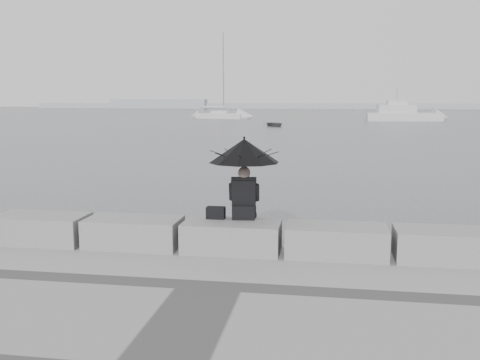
% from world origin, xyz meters
% --- Properties ---
extents(ground, '(360.00, 360.00, 0.00)m').
position_xyz_m(ground, '(0.00, 0.00, 0.00)').
color(ground, '#434547').
rests_on(ground, ground).
extents(stone_block_far_left, '(1.60, 0.80, 0.50)m').
position_xyz_m(stone_block_far_left, '(-3.40, -0.45, 0.75)').
color(stone_block_far_left, gray).
rests_on(stone_block_far_left, promenade).
extents(stone_block_left, '(1.60, 0.80, 0.50)m').
position_xyz_m(stone_block_left, '(-1.70, -0.45, 0.75)').
color(stone_block_left, gray).
rests_on(stone_block_left, promenade).
extents(stone_block_centre, '(1.60, 0.80, 0.50)m').
position_xyz_m(stone_block_centre, '(0.00, -0.45, 0.75)').
color(stone_block_centre, gray).
rests_on(stone_block_centre, promenade).
extents(stone_block_right, '(1.60, 0.80, 0.50)m').
position_xyz_m(stone_block_right, '(1.70, -0.45, 0.75)').
color(stone_block_right, gray).
rests_on(stone_block_right, promenade).
extents(stone_block_far_right, '(1.60, 0.80, 0.50)m').
position_xyz_m(stone_block_far_right, '(3.40, -0.45, 0.75)').
color(stone_block_far_right, gray).
rests_on(stone_block_far_right, promenade).
extents(seated_person, '(1.19, 1.19, 1.39)m').
position_xyz_m(seated_person, '(0.16, -0.14, 2.01)').
color(seated_person, black).
rests_on(seated_person, stone_block_centre).
extents(bag, '(0.31, 0.18, 0.20)m').
position_xyz_m(bag, '(-0.31, -0.24, 1.10)').
color(bag, black).
rests_on(bag, stone_block_centre).
extents(distant_landmass, '(180.00, 8.00, 2.80)m').
position_xyz_m(distant_landmass, '(-8.14, 154.51, 0.90)').
color(distant_landmass, '#A5A8AB').
rests_on(distant_landmass, ground).
extents(sailboat_left, '(7.84, 4.08, 12.90)m').
position_xyz_m(sailboat_left, '(-14.50, 71.79, 0.53)').
color(sailboat_left, silver).
rests_on(sailboat_left, ground).
extents(motor_cruiser, '(10.17, 3.51, 4.50)m').
position_xyz_m(motor_cruiser, '(11.85, 66.87, 0.89)').
color(motor_cruiser, silver).
rests_on(motor_cruiser, ground).
extents(dinghy, '(3.21, 2.75, 0.51)m').
position_xyz_m(dinghy, '(-4.10, 49.94, 0.26)').
color(dinghy, slate).
rests_on(dinghy, ground).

